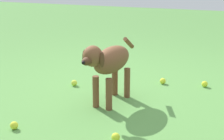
{
  "coord_description": "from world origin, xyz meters",
  "views": [
    {
      "loc": [
        3.29,
        1.05,
        1.31
      ],
      "look_at": [
        0.24,
        0.01,
        0.32
      ],
      "focal_mm": 57.08,
      "sensor_mm": 36.0,
      "label": 1
    }
  ],
  "objects_px": {
    "tennis_ball_1": "(163,81)",
    "tennis_ball_3": "(205,84)",
    "tennis_ball_4": "(74,83)",
    "tennis_ball_2": "(116,137)",
    "tennis_ball_0": "(14,125)",
    "dog": "(109,62)"
  },
  "relations": [
    {
      "from": "tennis_ball_1",
      "to": "tennis_ball_2",
      "type": "distance_m",
      "value": 1.43
    },
    {
      "from": "dog",
      "to": "tennis_ball_4",
      "type": "bearing_deg",
      "value": -113.42
    },
    {
      "from": "tennis_ball_1",
      "to": "tennis_ball_3",
      "type": "xyz_separation_m",
      "value": [
        -0.05,
        0.45,
        0.0
      ]
    },
    {
      "from": "tennis_ball_0",
      "to": "tennis_ball_1",
      "type": "bearing_deg",
      "value": 148.35
    },
    {
      "from": "tennis_ball_0",
      "to": "tennis_ball_3",
      "type": "bearing_deg",
      "value": 138.38
    },
    {
      "from": "tennis_ball_2",
      "to": "dog",
      "type": "bearing_deg",
      "value": -156.82
    },
    {
      "from": "tennis_ball_0",
      "to": "tennis_ball_3",
      "type": "height_order",
      "value": "same"
    },
    {
      "from": "tennis_ball_3",
      "to": "tennis_ball_4",
      "type": "height_order",
      "value": "same"
    },
    {
      "from": "tennis_ball_1",
      "to": "tennis_ball_4",
      "type": "height_order",
      "value": "same"
    },
    {
      "from": "tennis_ball_2",
      "to": "tennis_ball_4",
      "type": "distance_m",
      "value": 1.33
    },
    {
      "from": "tennis_ball_0",
      "to": "tennis_ball_4",
      "type": "height_order",
      "value": "same"
    },
    {
      "from": "tennis_ball_0",
      "to": "tennis_ball_2",
      "type": "bearing_deg",
      "value": 95.32
    },
    {
      "from": "dog",
      "to": "tennis_ball_2",
      "type": "distance_m",
      "value": 0.84
    },
    {
      "from": "tennis_ball_4",
      "to": "tennis_ball_2",
      "type": "bearing_deg",
      "value": 38.41
    },
    {
      "from": "tennis_ball_0",
      "to": "tennis_ball_2",
      "type": "xyz_separation_m",
      "value": [
        -0.08,
        0.85,
        0.0
      ]
    },
    {
      "from": "tennis_ball_1",
      "to": "dog",
      "type": "bearing_deg",
      "value": -26.85
    },
    {
      "from": "tennis_ball_2",
      "to": "tennis_ball_3",
      "type": "distance_m",
      "value": 1.56
    },
    {
      "from": "tennis_ball_1",
      "to": "tennis_ball_4",
      "type": "distance_m",
      "value": 0.98
    },
    {
      "from": "tennis_ball_2",
      "to": "tennis_ball_3",
      "type": "relative_size",
      "value": 1.0
    },
    {
      "from": "dog",
      "to": "tennis_ball_4",
      "type": "relative_size",
      "value": 13.95
    },
    {
      "from": "tennis_ball_4",
      "to": "tennis_ball_1",
      "type": "bearing_deg",
      "value": 112.77
    },
    {
      "from": "dog",
      "to": "tennis_ball_3",
      "type": "bearing_deg",
      "value": 144.04
    }
  ]
}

